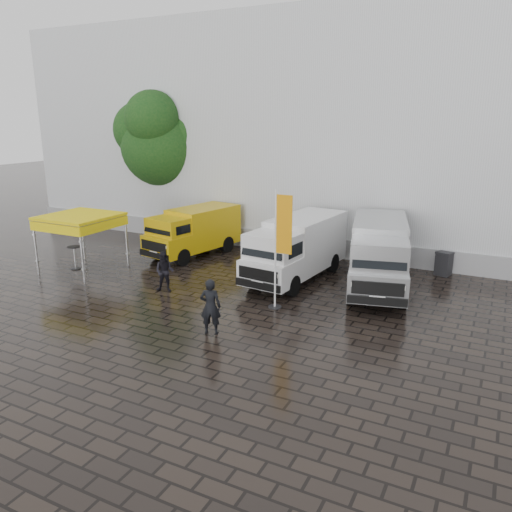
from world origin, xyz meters
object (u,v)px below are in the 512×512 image
Objects in this scene: flagpole at (280,245)px; person_tent at (165,272)px; van_yellow at (193,233)px; van_silver at (379,256)px; wheelie_bin at (444,264)px; canopy_tent at (79,219)px; van_white at (296,250)px; cocktail_table at (75,258)px; person_front at (210,306)px.

person_tent is (-4.92, -0.36, -1.60)m from flagpole.
van_yellow is 9.64m from van_silver.
van_silver is at bearing -109.14° from wheelie_bin.
person_tent is at bearing -6.84° from canopy_tent.
wheelie_bin is (5.67, 3.52, -0.79)m from van_white.
cocktail_table is 5.64m from person_tent.
canopy_tent reaches higher than person_tent.
van_yellow is 1.73× the size of canopy_tent.
wheelie_bin is (4.91, 6.99, -1.89)m from flagpole.
van_yellow is 5.46m from person_tent.
person_front is 4.68m from person_tent.
van_yellow is at bearing 161.48° from van_silver.
van_silver is at bearing 8.24° from person_tent.
van_white is at bearing -0.29° from van_yellow.
person_front is at bearing -20.22° from canopy_tent.
flagpole is at bearing -23.15° from van_yellow.
person_tent is (5.11, -0.61, -1.60)m from canopy_tent.
van_white is 0.96× the size of van_silver.
van_yellow is 1.17× the size of flagpole.
cocktail_table is (-9.76, -3.22, -0.78)m from van_white.
van_white reaches higher than cocktail_table.
van_white is at bearing 22.00° from person_tent.
van_silver is (9.60, -0.87, 0.19)m from van_yellow.
van_silver is 5.97× the size of wheelie_bin.
wheelie_bin is (2.22, 3.15, -0.85)m from van_silver.
van_white is 5.73× the size of wheelie_bin.
van_silver is at bearing 12.08° from van_white.
cocktail_table is at bearing -41.01° from person_front.
van_yellow is at bearing -153.06° from wheelie_bin.
cocktail_table is 16.84m from wheelie_bin.
canopy_tent is (-3.12, -4.46, 1.23)m from van_yellow.
van_white is at bearing 19.14° from canopy_tent.
flagpole is 4.13× the size of wheelie_bin.
canopy_tent is (-9.27, -3.22, 1.10)m from van_white.
van_silver reaches higher than cocktail_table.
flagpole reaches higher than wheelie_bin.
van_silver is 7.86m from person_front.
person_tent is at bearing -175.83° from flagpole.
van_silver is at bearing 5.95° from van_yellow.
van_silver reaches higher than wheelie_bin.
cocktail_table is at bearing -117.83° from van_yellow.
van_yellow is 5.78m from cocktail_table.
cocktail_table is 0.58× the size of person_front.
wheelie_bin is 0.65× the size of person_tent.
van_white is 3.72× the size of person_tent.
person_tent is (-9.83, -7.35, 0.29)m from wheelie_bin.
van_yellow is 12.06m from wheelie_bin.
van_yellow is 6.27m from van_white.
cocktail_table is at bearing -140.37° from wheelie_bin.
cocktail_table is (-0.49, -0.01, -1.88)m from canopy_tent.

